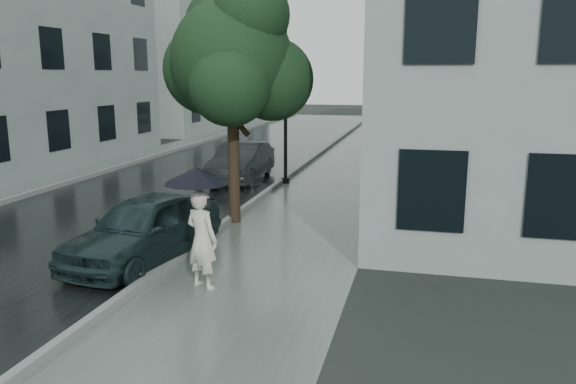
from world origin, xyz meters
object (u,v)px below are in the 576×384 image
(lamp_post, at_px, (281,95))
(car_far, at_px, (241,162))
(car_near, at_px, (144,228))
(pedestrian, at_px, (202,239))
(street_tree, at_px, (233,58))

(lamp_post, bearing_deg, car_far, -170.32)
(lamp_post, height_order, car_far, lamp_post)
(car_near, height_order, car_far, car_near)
(car_far, bearing_deg, pedestrian, -76.81)
(street_tree, relative_size, car_near, 1.51)
(lamp_post, bearing_deg, pedestrian, -71.90)
(street_tree, bearing_deg, car_near, -102.37)
(pedestrian, height_order, lamp_post, lamp_post)
(car_far, bearing_deg, lamp_post, -3.46)
(car_near, distance_m, car_far, 8.74)
(lamp_post, relative_size, car_far, 1.30)
(lamp_post, distance_m, car_far, 2.75)
(pedestrian, bearing_deg, car_near, -11.54)
(street_tree, relative_size, car_far, 1.47)
(pedestrian, xyz_separation_m, car_near, (-1.68, 1.09, -0.21))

